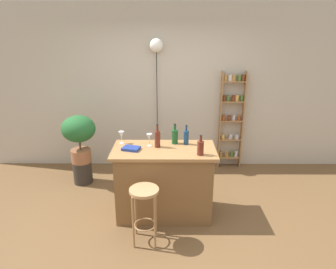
{
  "coord_description": "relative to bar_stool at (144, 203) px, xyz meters",
  "views": [
    {
      "loc": [
        0.07,
        -3.24,
        2.36
      ],
      "look_at": [
        0.05,
        0.55,
        1.04
      ],
      "focal_mm": 32.32,
      "sensor_mm": 36.0,
      "label": 1
    }
  ],
  "objects": [
    {
      "name": "kitchen_counter",
      "position": [
        0.21,
        0.57,
        -0.04
      ],
      "size": [
        1.31,
        0.66,
        0.94
      ],
      "color": "brown",
      "rests_on": "ground"
    },
    {
      "name": "cookbook",
      "position": [
        -0.2,
        0.54,
        0.45
      ],
      "size": [
        0.24,
        0.2,
        0.03
      ],
      "primitive_type": "cube",
      "rotation": [
        0.0,
        0.0,
        -0.28
      ],
      "color": "navy",
      "rests_on": "kitchen_counter"
    },
    {
      "name": "bar_stool",
      "position": [
        0.0,
        0.0,
        0.0
      ],
      "size": [
        0.33,
        0.33,
        0.69
      ],
      "color": "#997047",
      "rests_on": "ground"
    },
    {
      "name": "back_wall",
      "position": [
        0.21,
        2.22,
        0.89
      ],
      "size": [
        6.4,
        0.1,
        2.8
      ],
      "primitive_type": "cube",
      "color": "#BCB2A3",
      "rests_on": "ground"
    },
    {
      "name": "bottle_soda_blue",
      "position": [
        0.35,
        0.77,
        0.53
      ],
      "size": [
        0.08,
        0.08,
        0.27
      ],
      "color": "#194C23",
      "rests_on": "kitchen_counter"
    },
    {
      "name": "bottle_wine_red",
      "position": [
        0.65,
        0.38,
        0.52
      ],
      "size": [
        0.08,
        0.08,
        0.25
      ],
      "color": "#5B2319",
      "rests_on": "kitchen_counter"
    },
    {
      "name": "potted_plant",
      "position": [
        -1.12,
        1.45,
        0.33
      ],
      "size": [
        0.52,
        0.47,
        0.76
      ],
      "color": "#935B3D",
      "rests_on": "plant_stool"
    },
    {
      "name": "wine_glass_center",
      "position": [
        -0.35,
        0.77,
        0.55
      ],
      "size": [
        0.07,
        0.07,
        0.16
      ],
      "color": "silver",
      "rests_on": "kitchen_counter"
    },
    {
      "name": "bottle_olive_oil",
      "position": [
        0.5,
        0.74,
        0.53
      ],
      "size": [
        0.06,
        0.06,
        0.26
      ],
      "color": "navy",
      "rests_on": "kitchen_counter"
    },
    {
      "name": "wine_glass_left",
      "position": [
        0.02,
        0.68,
        0.55
      ],
      "size": [
        0.07,
        0.07,
        0.16
      ],
      "color": "silver",
      "rests_on": "kitchen_counter"
    },
    {
      "name": "ground",
      "position": [
        0.21,
        0.27,
        -0.51
      ],
      "size": [
        12.0,
        12.0,
        0.0
      ],
      "primitive_type": "plane",
      "color": "brown"
    },
    {
      "name": "spice_shelf",
      "position": [
        1.36,
        2.09,
        0.43
      ],
      "size": [
        0.41,
        0.12,
        1.72
      ],
      "color": "#9E7042",
      "rests_on": "ground"
    },
    {
      "name": "plant_stool",
      "position": [
        -1.12,
        1.45,
        -0.33
      ],
      "size": [
        0.3,
        0.3,
        0.37
      ],
      "primitive_type": "cylinder",
      "color": "#2D2823",
      "rests_on": "ground"
    },
    {
      "name": "bottle_spirits_clear",
      "position": [
        0.13,
        0.64,
        0.54
      ],
      "size": [
        0.07,
        0.07,
        0.31
      ],
      "color": "#5B2319",
      "rests_on": "kitchen_counter"
    },
    {
      "name": "pendant_globe_light",
      "position": [
        0.07,
        2.11,
        1.59
      ],
      "size": [
        0.23,
        0.23,
        2.24
      ],
      "color": "black",
      "rests_on": "ground"
    }
  ]
}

